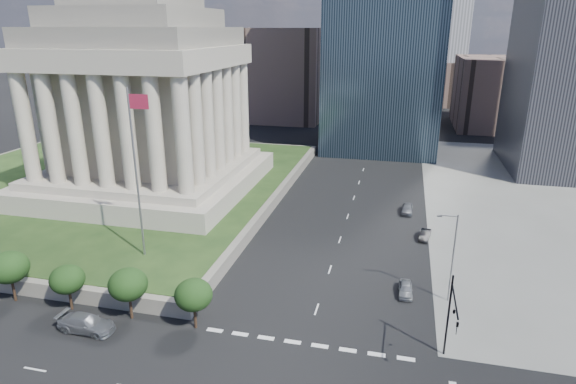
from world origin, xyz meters
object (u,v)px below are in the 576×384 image
(war_memorial, at_px, (142,71))
(flagpole, at_px, (137,166))
(suv_grey, at_px, (86,323))
(parked_sedan_mid, at_px, (425,235))
(parked_sedan_far, at_px, (407,209))
(street_lamp_north, at_px, (452,253))
(parked_sedan_near, at_px, (406,289))
(traffic_signal_ne, at_px, (451,315))

(war_memorial, distance_m, flagpole, 28.16)
(war_memorial, xyz_separation_m, suv_grey, (12.95, -37.00, -20.57))
(parked_sedan_mid, distance_m, parked_sedan_far, 9.95)
(street_lamp_north, xyz_separation_m, parked_sedan_far, (-4.33, 25.71, -4.93))
(parked_sedan_near, xyz_separation_m, parked_sedan_far, (0.00, 25.42, 0.08))
(street_lamp_north, bearing_deg, suv_grey, -157.84)
(flagpole, height_order, street_lamp_north, flagpole)
(parked_sedan_mid, bearing_deg, flagpole, -143.92)
(traffic_signal_ne, height_order, street_lamp_north, street_lamp_north)
(traffic_signal_ne, relative_size, parked_sedan_far, 1.87)
(parked_sedan_far, bearing_deg, street_lamp_north, -77.77)
(flagpole, bearing_deg, parked_sedan_mid, 27.13)
(parked_sedan_far, bearing_deg, parked_sedan_near, -87.33)
(flagpole, bearing_deg, parked_sedan_near, 2.39)
(street_lamp_north, height_order, parked_sedan_far, street_lamp_north)
(parked_sedan_far, bearing_deg, parked_sedan_mid, -72.77)
(traffic_signal_ne, relative_size, suv_grey, 1.40)
(parked_sedan_mid, bearing_deg, suv_grey, -128.32)
(street_lamp_north, relative_size, parked_sedan_mid, 2.71)
(parked_sedan_far, bearing_deg, war_memorial, -173.73)
(flagpole, xyz_separation_m, parked_sedan_mid, (33.33, 17.08, -12.51))
(parked_sedan_mid, bearing_deg, traffic_signal_ne, -78.97)
(street_lamp_north, height_order, suv_grey, street_lamp_north)
(street_lamp_north, xyz_separation_m, suv_grey, (-34.38, -14.00, -4.83))
(flagpole, relative_size, traffic_signal_ne, 2.50)
(suv_grey, bearing_deg, parked_sedan_mid, -45.82)
(parked_sedan_mid, relative_size, parked_sedan_far, 0.86)
(suv_grey, xyz_separation_m, parked_sedan_mid, (32.55, 30.08, -0.22))
(traffic_signal_ne, distance_m, street_lamp_north, 11.34)
(flagpole, height_order, traffic_signal_ne, flagpole)
(suv_grey, xyz_separation_m, parked_sedan_far, (30.05, 39.71, -0.10))
(war_memorial, height_order, flagpole, war_memorial)
(suv_grey, bearing_deg, street_lamp_north, -66.40)
(parked_sedan_mid, bearing_deg, parked_sedan_near, -90.05)
(traffic_signal_ne, bearing_deg, war_memorial, 143.58)
(flagpole, relative_size, parked_sedan_near, 5.22)
(street_lamp_north, xyz_separation_m, parked_sedan_mid, (-1.83, 16.08, -5.05))
(parked_sedan_near, bearing_deg, flagpole, -179.29)
(war_memorial, bearing_deg, suv_grey, -70.71)
(war_memorial, height_order, parked_sedan_mid, war_memorial)
(parked_sedan_near, xyz_separation_m, parked_sedan_mid, (2.50, 15.79, -0.05))
(traffic_signal_ne, bearing_deg, street_lamp_north, 85.81)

